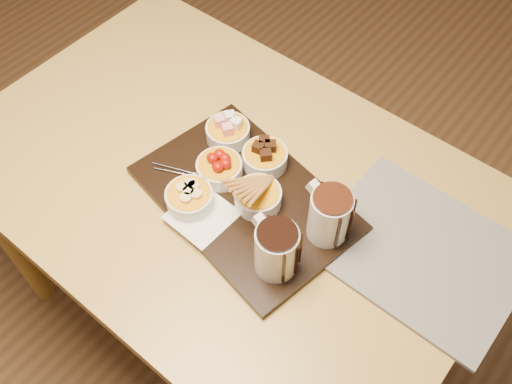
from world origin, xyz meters
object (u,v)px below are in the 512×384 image
Objects in this scene: dining_table at (224,201)px; pitcher_milk_chocolate at (329,216)px; pitcher_dark_chocolate at (276,250)px; serving_board at (245,199)px; newspaper at (422,252)px; bowl_strawberries at (219,169)px.

pitcher_milk_chocolate is (0.27, 0.02, 0.17)m from dining_table.
pitcher_dark_chocolate is (0.24, -0.11, 0.17)m from dining_table.
serving_board is 1.18× the size of newspaper.
serving_board reaches higher than newspaper.
newspaper is (0.44, 0.12, -0.03)m from bowl_strawberries.
serving_board is 0.20m from pitcher_milk_chocolate.
newspaper is at bearing 37.57° from pitcher_milk_chocolate.
pitcher_dark_chocolate is 1.00× the size of pitcher_milk_chocolate.
bowl_strawberries is (-0.08, 0.01, 0.03)m from serving_board.
bowl_strawberries is at bearing 167.35° from pitcher_dark_chocolate.
bowl_strawberries reaches higher than serving_board.
dining_table is 0.32m from pitcher_milk_chocolate.
newspaper is at bearing 14.93° from bowl_strawberries.
pitcher_milk_chocolate is at bearing 85.60° from pitcher_dark_chocolate.
bowl_strawberries is at bearing -176.42° from serving_board.
bowl_strawberries is (0.00, -0.01, 0.14)m from dining_table.
dining_table is 3.08× the size of newspaper.
pitcher_dark_chocolate is 0.13m from pitcher_milk_chocolate.
bowl_strawberries is 0.25m from pitcher_dark_chocolate.
dining_table is 0.14m from serving_board.
pitcher_dark_chocolate reaches higher than dining_table.
pitcher_dark_chocolate is 0.31m from newspaper.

